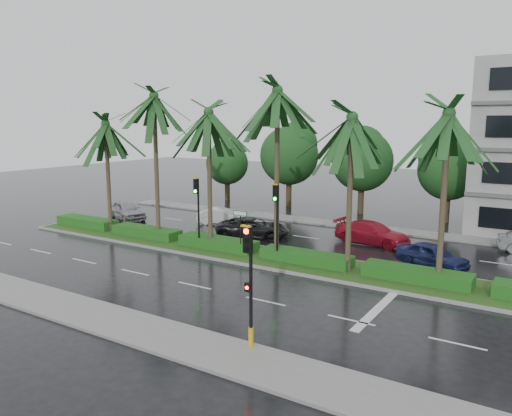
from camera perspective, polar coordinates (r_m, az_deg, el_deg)
The scene contains 17 objects.
ground at distance 28.42m, azimuth -0.64°, elevation -6.11°, with size 120.00×120.00×0.00m, color black.
near_sidewalk at distance 21.03m, azimuth -16.20°, elevation -12.23°, with size 40.00×2.40×0.12m, color slate.
far_sidewalk at distance 38.76m, azimuth 9.00°, elevation -1.79°, with size 40.00×2.00×0.12m, color slate.
median at distance 29.22m, azimuth 0.42°, elevation -5.50°, with size 36.00×4.00×0.15m.
hedge at distance 29.12m, azimuth 0.42°, elevation -4.80°, with size 35.20×1.40×0.60m.
lane_markings at distance 26.60m, azimuth 4.40°, elevation -7.25°, with size 34.00×13.06×0.01m.
palm_row at distance 28.85m, azimuth -1.69°, elevation 9.96°, with size 26.30×4.20×10.15m.
signal_near at distance 17.04m, azimuth -0.76°, elevation -8.38°, with size 0.34×0.45×4.36m.
signal_median_left at distance 30.30m, azimuth -6.73°, elevation 0.64°, with size 0.34×0.42×4.36m.
signal_median_right at distance 27.23m, azimuth 2.34°, elevation -0.35°, with size 0.34×0.42×4.36m.
street_sign at distance 28.84m, azimuth -1.81°, elevation -1.53°, with size 0.95×0.09×2.60m.
bg_trees at distance 42.97m, azimuth 13.29°, elevation 5.44°, with size 32.71×5.37×7.76m.
car_silver at distance 41.51m, azimuth -14.55°, elevation -0.24°, with size 4.39×1.77×1.50m, color #A0A1A7.
car_white at distance 38.45m, azimuth -3.94°, elevation -0.93°, with size 3.76×1.31×1.24m, color silver.
car_darkgrey at distance 33.85m, azimuth -0.35°, elevation -2.29°, with size 4.94×2.28×1.37m, color black.
car_red at distance 33.03m, azimuth 13.17°, elevation -2.80°, with size 4.98×2.02×1.44m, color #A31124.
car_blue at distance 28.74m, azimuth 19.49°, elevation -5.12°, with size 3.95×1.59×1.34m, color navy.
Camera 1 is at (14.78, -22.97, 7.86)m, focal length 35.00 mm.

